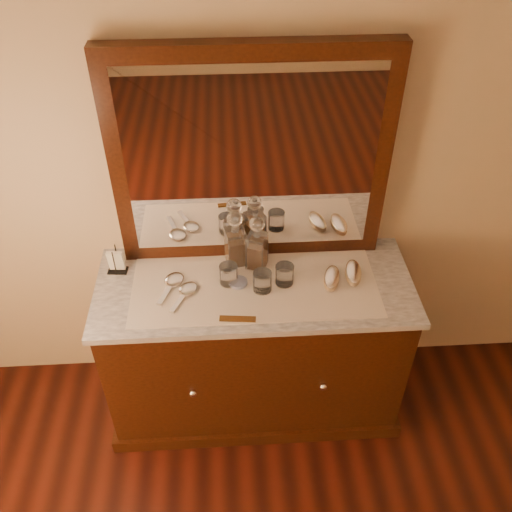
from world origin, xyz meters
The scene contains 18 objects.
dresser_cabinet centered at (0.00, 1.96, 0.41)m, with size 1.40×0.55×0.82m, color black.
dresser_plinth centered at (0.00, 1.96, 0.04)m, with size 1.46×0.59×0.08m, color black.
knob_left centered at (-0.30, 1.67, 0.45)m, with size 0.04×0.04×0.04m, color silver.
knob_right centered at (0.30, 1.67, 0.45)m, with size 0.04×0.04×0.04m, color silver.
marble_top centered at (0.00, 1.96, 0.83)m, with size 1.44×0.59×0.03m, color white.
mirror_frame centered at (0.00, 2.20, 1.35)m, with size 1.20×0.08×1.00m, color black.
mirror_glass centered at (0.00, 2.17, 1.35)m, with size 1.06×0.01×0.86m, color white.
lace_runner centered at (0.00, 1.94, 0.85)m, with size 1.10×0.45×0.00m, color silver.
pin_dish centered at (-0.07, 1.96, 0.86)m, with size 0.08×0.08×0.01m, color silver.
comb centered at (-0.08, 1.74, 0.86)m, with size 0.15×0.03×0.01m, color brown.
napkin_rack centered at (-0.63, 2.08, 0.90)m, with size 0.09×0.06×0.13m.
decanter_left centered at (-0.08, 2.11, 0.96)m, with size 0.10×0.10×0.29m.
decanter_right centered at (0.02, 2.08, 0.96)m, with size 0.11×0.11×0.28m.
brush_near centered at (0.35, 1.94, 0.88)m, with size 0.11×0.17×0.04m.
brush_far centered at (0.45, 1.97, 0.88)m, with size 0.09×0.17×0.04m.
hand_mirror_outer centered at (-0.37, 1.98, 0.86)m, with size 0.13×0.22×0.02m.
hand_mirror_inner centered at (-0.30, 1.91, 0.86)m, with size 0.14×0.21×0.02m.
tumblers centered at (0.02, 1.95, 0.90)m, with size 0.33×0.14×0.10m.
Camera 1 is at (-0.10, 0.15, 2.53)m, focal length 38.27 mm.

